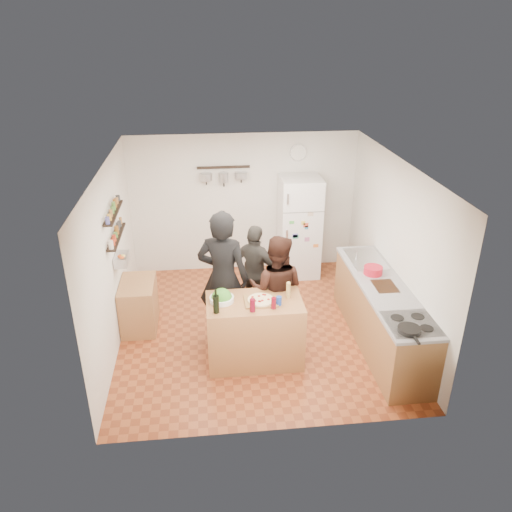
{
  "coord_description": "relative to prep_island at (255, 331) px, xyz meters",
  "views": [
    {
      "loc": [
        -0.7,
        -6.32,
        4.18
      ],
      "look_at": [
        0.0,
        0.1,
        1.15
      ],
      "focal_mm": 35.0,
      "sensor_mm": 36.0,
      "label": 1
    }
  ],
  "objects": [
    {
      "name": "fridge",
      "position": [
        1.06,
        2.51,
        0.45
      ],
      "size": [
        0.7,
        0.68,
        1.8
      ],
      "primitive_type": "cube",
      "color": "white",
      "rests_on": "floor"
    },
    {
      "name": "skillet",
      "position": [
        1.71,
        -0.91,
        0.49
      ],
      "size": [
        0.27,
        0.27,
        0.05
      ],
      "primitive_type": "cylinder",
      "color": "black",
      "rests_on": "stove_top"
    },
    {
      "name": "spice_shelf_upper",
      "position": [
        -1.82,
        0.96,
        1.4
      ],
      "size": [
        0.12,
        1.0,
        0.02
      ],
      "primitive_type": "cube",
      "color": "black",
      "rests_on": "left_wall"
    },
    {
      "name": "red_bowl",
      "position": [
        1.76,
        0.57,
        0.52
      ],
      "size": [
        0.27,
        0.27,
        0.11
      ],
      "primitive_type": "cylinder",
      "color": "red",
      "rests_on": "counter_run"
    },
    {
      "name": "pizza",
      "position": [
        0.08,
        -0.02,
        0.48
      ],
      "size": [
        0.34,
        0.34,
        0.02
      ],
      "primitive_type": "cylinder",
      "color": "beige",
      "rests_on": "pizza_board"
    },
    {
      "name": "person_center",
      "position": [
        0.35,
        0.44,
        0.36
      ],
      "size": [
        0.94,
        0.84,
        1.62
      ],
      "primitive_type": "imported",
      "rotation": [
        0.0,
        0.0,
        2.81
      ],
      "color": "black",
      "rests_on": "floor"
    },
    {
      "name": "cutting_board",
      "position": [
        1.81,
        0.2,
        0.46
      ],
      "size": [
        0.3,
        0.4,
        0.02
      ],
      "primitive_type": "cube",
      "color": "#9C6038",
      "rests_on": "counter_run"
    },
    {
      "name": "wine_bottle",
      "position": [
        -0.5,
        -0.22,
        0.57
      ],
      "size": [
        0.08,
        0.08,
        0.23
      ],
      "primitive_type": "cylinder",
      "color": "black",
      "rests_on": "prep_island"
    },
    {
      "name": "pot_rack",
      "position": [
        -0.24,
        2.76,
        1.49
      ],
      "size": [
        0.9,
        0.04,
        0.04
      ],
      "primitive_type": "cube",
      "color": "black",
      "rests_on": "back_wall"
    },
    {
      "name": "counter_run",
      "position": [
        1.81,
        0.21,
        -0.01
      ],
      "size": [
        0.63,
        2.63,
        0.9
      ],
      "primitive_type": "cube",
      "color": "#9E7042",
      "rests_on": "floor"
    },
    {
      "name": "stove_top",
      "position": [
        1.81,
        -0.74,
        0.46
      ],
      "size": [
        0.6,
        0.62,
        0.02
      ],
      "primitive_type": "cube",
      "color": "white",
      "rests_on": "counter_run"
    },
    {
      "name": "wall_clock",
      "position": [
        1.06,
        2.84,
        1.69
      ],
      "size": [
        0.3,
        0.03,
        0.3
      ],
      "primitive_type": "cylinder",
      "rotation": [
        1.57,
        0.0,
        0.0
      ],
      "color": "silver",
      "rests_on": "back_wall"
    },
    {
      "name": "side_table",
      "position": [
        -1.63,
        1.01,
        -0.09
      ],
      "size": [
        0.5,
        0.8,
        0.73
      ],
      "primitive_type": "cube",
      "color": "#A27243",
      "rests_on": "floor"
    },
    {
      "name": "salad_bowl",
      "position": [
        -0.42,
        0.05,
        0.49
      ],
      "size": [
        0.32,
        0.32,
        0.06
      ],
      "primitive_type": "cylinder",
      "color": "silver",
      "rests_on": "prep_island"
    },
    {
      "name": "sink",
      "position": [
        1.81,
        1.06,
        0.46
      ],
      "size": [
        0.5,
        0.8,
        0.03
      ],
      "primitive_type": "cube",
      "color": "silver",
      "rests_on": "counter_run"
    },
    {
      "name": "room_shell",
      "position": [
        0.11,
        1.15,
        0.79
      ],
      "size": [
        4.2,
        4.2,
        4.2
      ],
      "color": "brown",
      "rests_on": "ground"
    },
    {
      "name": "pizza_board",
      "position": [
        0.08,
        -0.02,
        0.47
      ],
      "size": [
        0.42,
        0.34,
        0.02
      ],
      "primitive_type": "cube",
      "color": "brown",
      "rests_on": "prep_island"
    },
    {
      "name": "wine_glass_far",
      "position": [
        0.22,
        -0.2,
        0.53
      ],
      "size": [
        0.06,
        0.06,
        0.15
      ],
      "primitive_type": "cylinder",
      "color": "#5F0814",
      "rests_on": "prep_island"
    },
    {
      "name": "prep_island",
      "position": [
        0.0,
        0.0,
        0.0
      ],
      "size": [
        1.25,
        0.72,
        0.91
      ],
      "primitive_type": "cube",
      "color": "#A3633B",
      "rests_on": "floor"
    },
    {
      "name": "wine_glass_near",
      "position": [
        -0.05,
        -0.24,
        0.54
      ],
      "size": [
        0.07,
        0.07,
        0.17
      ],
      "primitive_type": "cylinder",
      "color": "#540716",
      "rests_on": "prep_island"
    },
    {
      "name": "produce_basket",
      "position": [
        -1.79,
        0.96,
        0.69
      ],
      "size": [
        0.18,
        0.35,
        0.14
      ],
      "primitive_type": "cube",
      "color": "silver",
      "rests_on": "left_wall"
    },
    {
      "name": "person_left",
      "position": [
        -0.38,
        0.53,
        0.53
      ],
      "size": [
        0.83,
        0.67,
        1.97
      ],
      "primitive_type": "imported",
      "rotation": [
        0.0,
        0.0,
        2.83
      ],
      "color": "black",
      "rests_on": "floor"
    },
    {
      "name": "spice_shelf_lower",
      "position": [
        -1.82,
        0.96,
        1.04
      ],
      "size": [
        0.12,
        1.0,
        0.02
      ],
      "primitive_type": "cube",
      "color": "black",
      "rests_on": "left_wall"
    },
    {
      "name": "person_back",
      "position": [
        0.14,
        1.12,
        0.3
      ],
      "size": [
        0.93,
        0.82,
        1.5
      ],
      "primitive_type": "imported",
      "rotation": [
        0.0,
        0.0,
        2.51
      ],
      "color": "#2B2926",
      "rests_on": "floor"
    },
    {
      "name": "salt_canister",
      "position": [
        0.3,
        -0.12,
        0.51
      ],
      "size": [
        0.07,
        0.07,
        0.12
      ],
      "primitive_type": "cylinder",
      "color": "navy",
      "rests_on": "prep_island"
    },
    {
      "name": "pepper_mill",
      "position": [
        0.45,
        0.05,
        0.55
      ],
      "size": [
        0.06,
        0.06,
        0.19
      ],
      "primitive_type": "cylinder",
      "color": "#A68546",
      "rests_on": "prep_island"
    }
  ]
}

